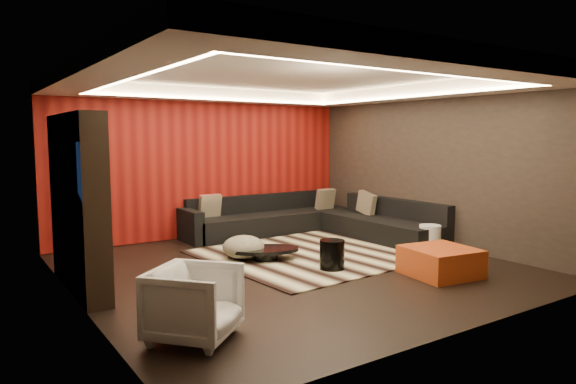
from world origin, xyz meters
TOP-DOWN VIEW (x-y plane):
  - floor at (0.00, 0.00)m, footprint 6.00×6.00m
  - ceiling at (0.00, 0.00)m, footprint 6.00×6.00m
  - wall_back at (0.00, 3.01)m, footprint 6.00×0.02m
  - wall_left at (-3.01, 0.00)m, footprint 0.02×6.00m
  - wall_right at (3.01, 0.00)m, footprint 0.02×6.00m
  - red_feature_wall at (0.00, 2.97)m, footprint 5.98×0.05m
  - soffit_back at (0.00, 2.70)m, footprint 6.00×0.60m
  - soffit_front at (0.00, -2.70)m, footprint 6.00×0.60m
  - soffit_left at (-2.70, 0.00)m, footprint 0.60×4.80m
  - soffit_right at (2.70, 0.00)m, footprint 0.60×4.80m
  - cove_back at (0.00, 2.36)m, footprint 4.80×0.08m
  - cove_front at (0.00, -2.36)m, footprint 4.80×0.08m
  - cove_left at (-2.36, 0.00)m, footprint 0.08×4.80m
  - cove_right at (2.36, 0.00)m, footprint 0.08×4.80m
  - tv_surround at (-2.85, 0.60)m, footprint 0.30×2.00m
  - tv_screen at (-2.69, 0.60)m, footprint 0.04×1.30m
  - tv_shelf at (-2.69, 0.60)m, footprint 0.04×1.60m
  - rug at (1.09, 0.54)m, footprint 4.21×3.29m
  - coffee_table at (-0.13, 0.60)m, footprint 1.37×1.37m
  - drum_stool at (0.37, -0.44)m, footprint 0.42×0.42m
  - striped_pouf at (-0.37, 0.85)m, footprint 0.87×0.87m
  - white_side_table at (2.50, -0.40)m, footprint 0.40×0.40m
  - orange_ottoman at (1.45, -1.49)m, footprint 0.99×0.99m
  - armchair at (-2.31, -1.70)m, footprint 1.07×1.08m
  - sectional_sofa at (1.73, 1.86)m, footprint 3.65×3.50m
  - throw_pillows at (1.68, 2.15)m, footprint 2.99×1.73m

SIDE VIEW (x-z plane):
  - floor at x=0.00m, z-range -0.02..0.00m
  - rug at x=1.09m, z-range 0.00..0.02m
  - coffee_table at x=-0.13m, z-range 0.02..0.20m
  - orange_ottoman at x=1.45m, z-range 0.00..0.39m
  - striped_pouf at x=-0.37m, z-range 0.02..0.38m
  - white_side_table at x=2.50m, z-range 0.00..0.45m
  - drum_stool at x=0.37m, z-range 0.02..0.44m
  - sectional_sofa at x=1.73m, z-range -0.11..0.64m
  - armchair at x=-2.31m, z-range 0.00..0.70m
  - throw_pillows at x=1.68m, z-range 0.37..0.87m
  - tv_shelf at x=-2.69m, z-range 0.68..0.72m
  - tv_surround at x=-2.85m, z-range 0.00..2.20m
  - wall_back at x=0.00m, z-range 0.00..2.80m
  - wall_left at x=-3.01m, z-range 0.00..2.80m
  - wall_right at x=3.01m, z-range 0.00..2.80m
  - red_feature_wall at x=0.00m, z-range 0.01..2.79m
  - tv_screen at x=-2.69m, z-range 1.05..1.85m
  - cove_back at x=0.00m, z-range 2.58..2.62m
  - cove_front at x=0.00m, z-range 2.58..2.62m
  - cove_left at x=-2.36m, z-range 2.58..2.62m
  - cove_right at x=2.36m, z-range 2.58..2.62m
  - soffit_back at x=0.00m, z-range 2.58..2.80m
  - soffit_front at x=0.00m, z-range 2.58..2.80m
  - soffit_left at x=-2.70m, z-range 2.58..2.80m
  - soffit_right at x=2.70m, z-range 2.58..2.80m
  - ceiling at x=0.00m, z-range 2.80..2.82m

